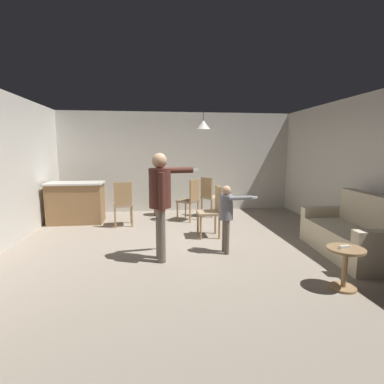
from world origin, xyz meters
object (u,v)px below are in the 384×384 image
at_px(spare_remote_on_table, 344,247).
at_px(couch_floral, 353,235).
at_px(kitchen_counter, 76,203).
at_px(person_adult, 161,195).
at_px(side_table_by_couch, 345,263).
at_px(dining_chair_spare, 212,209).
at_px(person_child, 227,212).
at_px(potted_plant_corner, 158,202).
at_px(dining_chair_near_wall, 190,198).
at_px(dining_chair_centre_back, 210,195).
at_px(dining_chair_by_counter, 123,202).

bearing_deg(spare_remote_on_table, couch_floral, 50.32).
xyz_separation_m(kitchen_counter, person_adult, (1.92, -2.60, 0.54)).
xyz_separation_m(side_table_by_couch, dining_chair_spare, (-1.18, 2.37, 0.22)).
relative_size(side_table_by_couch, person_child, 0.46).
xyz_separation_m(side_table_by_couch, potted_plant_corner, (-2.21, 4.42, 0.02)).
distance_m(dining_chair_spare, spare_remote_on_table, 2.64).
distance_m(dining_chair_near_wall, potted_plant_corner, 1.05).
height_order(kitchen_counter, spare_remote_on_table, kitchen_counter).
xyz_separation_m(dining_chair_spare, potted_plant_corner, (-1.03, 2.06, -0.20)).
relative_size(person_child, dining_chair_centre_back, 1.12).
bearing_deg(spare_remote_on_table, dining_chair_spare, 115.91).
bearing_deg(couch_floral, potted_plant_corner, 46.98).
bearing_deg(person_child, side_table_by_couch, 33.32).
distance_m(kitchen_counter, potted_plant_corner, 1.99).
relative_size(kitchen_counter, dining_chair_centre_back, 1.26).
bearing_deg(dining_chair_spare, person_adult, 137.88).
relative_size(dining_chair_spare, spare_remote_on_table, 7.69).
xyz_separation_m(person_adult, potted_plant_corner, (-0.02, 3.19, -0.68)).
distance_m(kitchen_counter, person_adult, 3.28).
bearing_deg(spare_remote_on_table, potted_plant_corner, 116.22).
distance_m(dining_chair_near_wall, dining_chair_spare, 1.38).
bearing_deg(side_table_by_couch, kitchen_counter, 136.95).
bearing_deg(dining_chair_by_counter, potted_plant_corner, 45.60).
relative_size(dining_chair_near_wall, potted_plant_corner, 1.59).
bearing_deg(kitchen_counter, potted_plant_corner, 17.19).
relative_size(kitchen_counter, side_table_by_couch, 2.42).
distance_m(potted_plant_corner, spare_remote_on_table, 4.94).
bearing_deg(kitchen_counter, dining_chair_near_wall, -2.53).
height_order(dining_chair_centre_back, spare_remote_on_table, dining_chair_centre_back).
relative_size(person_adult, dining_chair_spare, 1.65).
xyz_separation_m(couch_floral, kitchen_counter, (-4.99, 2.75, 0.15)).
bearing_deg(side_table_by_couch, person_adult, 150.61).
xyz_separation_m(kitchen_counter, potted_plant_corner, (1.90, 0.59, -0.13)).
xyz_separation_m(dining_chair_centre_back, potted_plant_corner, (-1.31, 0.26, -0.20)).
xyz_separation_m(couch_floral, person_child, (-2.00, 0.34, 0.37)).
bearing_deg(dining_chair_spare, person_child, -177.12).
xyz_separation_m(kitchen_counter, spare_remote_on_table, (4.08, -3.84, 0.06)).
distance_m(dining_chair_by_counter, spare_remote_on_table, 4.49).
bearing_deg(couch_floral, dining_chair_centre_back, 34.26).
bearing_deg(potted_plant_corner, dining_chair_spare, -63.43).
bearing_deg(person_adult, dining_chair_by_counter, -166.76).
bearing_deg(dining_chair_spare, kitchen_counter, 62.82).
relative_size(side_table_by_couch, spare_remote_on_table, 4.00).
distance_m(couch_floral, potted_plant_corner, 4.55).
bearing_deg(dining_chair_near_wall, person_child, -132.69).
bearing_deg(dining_chair_spare, potted_plant_corner, 26.06).
xyz_separation_m(side_table_by_couch, person_child, (-1.13, 1.42, 0.37)).
height_order(dining_chair_by_counter, dining_chair_spare, same).
height_order(person_child, dining_chair_near_wall, person_child).
bearing_deg(kitchen_counter, dining_chair_spare, -26.67).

